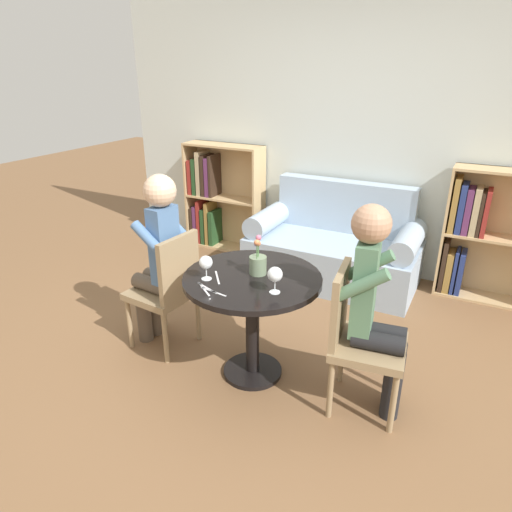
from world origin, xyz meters
name	(u,v)px	position (x,y,z in m)	size (l,w,h in m)	color
ground_plane	(253,372)	(0.00, 0.00, 0.00)	(16.00, 16.00, 0.00)	brown
back_wall	(356,133)	(0.00, 2.11, 1.35)	(5.20, 0.05, 2.70)	silver
round_table	(252,299)	(0.00, 0.00, 0.58)	(0.88, 0.88, 0.74)	black
couch	(334,249)	(0.00, 1.68, 0.31)	(1.58, 0.80, 0.92)	#9EB2C6
bookshelf_left	(216,198)	(-1.49, 1.95, 0.56)	(0.89, 0.28, 1.17)	tan
bookshelf_right	(483,235)	(1.25, 1.95, 0.59)	(0.89, 0.28, 1.17)	tan
chair_left	(169,287)	(-0.68, 0.01, 0.49)	(0.46, 0.46, 0.90)	#937A56
chair_right	(357,334)	(0.68, 0.03, 0.49)	(0.47, 0.47, 0.90)	#937A56
person_left	(158,256)	(-0.77, 0.03, 0.71)	(0.44, 0.37, 1.31)	brown
person_right	(376,306)	(0.77, 0.05, 0.70)	(0.44, 0.37, 1.29)	black
wine_glass_left	(206,263)	(-0.23, -0.16, 0.84)	(0.08, 0.08, 0.15)	white
wine_glass_right	(275,275)	(0.22, -0.13, 0.85)	(0.09, 0.09, 0.16)	white
flower_vase	(258,262)	(0.01, 0.05, 0.81)	(0.11, 0.11, 0.26)	gray
knife_left_setting	(217,277)	(-0.18, -0.12, 0.74)	(0.13, 0.16, 0.00)	silver
fork_left_setting	(213,292)	(-0.10, -0.29, 0.74)	(0.19, 0.04, 0.00)	silver
knife_right_setting	(207,288)	(-0.16, -0.27, 0.74)	(0.18, 0.08, 0.00)	silver
fork_right_setting	(204,289)	(-0.17, -0.29, 0.74)	(0.16, 0.12, 0.00)	silver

